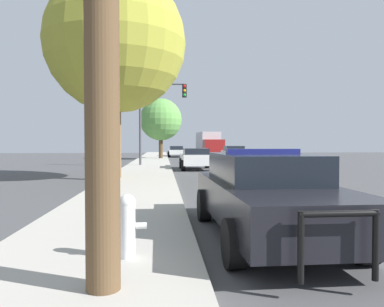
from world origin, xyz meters
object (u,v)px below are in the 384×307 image
(tree_sidewalk_near, at_px, (116,43))
(car_background_oncoming, at_px, (234,153))
(traffic_light, at_px, (158,107))
(car_background_distant, at_px, (176,151))
(police_car, at_px, (266,193))
(tree_sidewalk_far, at_px, (161,120))
(fire_hydrant, at_px, (127,224))
(car_background_midblock, at_px, (196,158))
(box_truck, at_px, (209,143))

(tree_sidewalk_near, bearing_deg, car_background_oncoming, 62.53)
(traffic_light, bearing_deg, car_background_distant, 83.89)
(police_car, xyz_separation_m, tree_sidewalk_near, (-3.80, 10.05, 5.18))
(tree_sidewalk_far, bearing_deg, police_car, -86.28)
(fire_hydrant, height_order, car_background_midblock, car_background_midblock)
(car_background_distant, height_order, box_truck, box_truck)
(police_car, relative_size, car_background_oncoming, 1.25)
(fire_hydrant, bearing_deg, box_truck, 81.56)
(car_background_oncoming, bearing_deg, box_truck, -88.57)
(police_car, relative_size, tree_sidewalk_far, 0.86)
(fire_hydrant, distance_m, tree_sidewalk_far, 32.18)
(police_car, distance_m, tree_sidewalk_near, 11.93)
(car_background_distant, bearing_deg, traffic_light, -97.06)
(car_background_oncoming, bearing_deg, car_background_midblock, 66.72)
(car_background_distant, distance_m, box_truck, 7.31)
(police_car, bearing_deg, traffic_light, -84.86)
(car_background_distant, relative_size, box_truck, 0.55)
(car_background_distant, xyz_separation_m, tree_sidewalk_far, (-1.72, -6.24, 3.24))
(police_car, height_order, tree_sidewalk_far, tree_sidewalk_far)
(traffic_light, relative_size, tree_sidewalk_far, 0.97)
(car_background_oncoming, bearing_deg, car_background_distant, -65.95)
(traffic_light, bearing_deg, car_background_oncoming, 44.50)
(car_background_oncoming, bearing_deg, police_car, 81.19)
(police_car, xyz_separation_m, car_background_midblock, (0.23, 16.52, -0.06))
(fire_hydrant, bearing_deg, car_background_midblock, 82.15)
(car_background_distant, bearing_deg, tree_sidewalk_near, -98.47)
(car_background_midblock, distance_m, tree_sidewalk_far, 14.58)
(tree_sidewalk_near, distance_m, tree_sidewalk_far, 20.70)
(traffic_light, relative_size, box_truck, 0.74)
(police_car, xyz_separation_m, car_background_distant, (-0.26, 36.81, -0.08))
(car_background_midblock, bearing_deg, box_truck, 81.44)
(police_car, distance_m, car_background_distant, 36.81)
(box_truck, xyz_separation_m, tree_sidewalk_near, (-8.06, -32.42, 4.31))
(box_truck, bearing_deg, car_background_midblock, 77.31)
(police_car, bearing_deg, fire_hydrant, 31.40)
(box_truck, xyz_separation_m, tree_sidewalk_far, (-6.25, -11.90, 2.28))
(car_background_midblock, xyz_separation_m, tree_sidewalk_far, (-2.21, 14.05, 3.21))
(fire_hydrant, xyz_separation_m, tree_sidewalk_far, (0.27, 32.00, 3.34))
(traffic_light, relative_size, car_background_distant, 1.35)
(fire_hydrant, relative_size, car_background_oncoming, 0.21)
(police_car, distance_m, box_truck, 42.69)
(car_background_distant, bearing_deg, police_car, -90.53)
(tree_sidewalk_near, height_order, tree_sidewalk_far, tree_sidewalk_near)
(fire_hydrant, bearing_deg, car_background_oncoming, 76.27)
(car_background_midblock, bearing_deg, police_car, -90.51)
(tree_sidewalk_near, relative_size, tree_sidewalk_far, 1.51)
(car_background_midblock, bearing_deg, tree_sidewalk_far, 99.22)
(fire_hydrant, bearing_deg, car_background_distant, 87.03)
(car_background_midblock, relative_size, car_background_distant, 0.94)
(fire_hydrant, relative_size, box_truck, 0.11)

